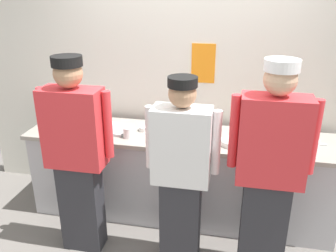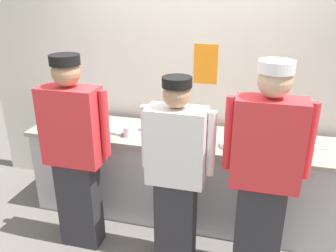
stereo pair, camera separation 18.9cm
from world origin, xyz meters
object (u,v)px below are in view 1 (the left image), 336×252
chef_center (181,170)px  chef_far_right (270,169)px  plate_stack_rear (306,143)px  sheet_tray (104,127)px  ramekin_red_sauce (144,128)px  squeeze_bottle_spare (285,137)px  squeeze_bottle_primary (285,126)px  plate_stack_front (234,143)px  mixing_bowl_steel (171,128)px  chefs_knife (308,143)px  ramekin_green_sauce (211,136)px  chef_near_left (77,153)px  deli_cup (128,133)px  ramekin_orange_sauce (80,118)px  squeeze_bottle_secondary (264,135)px  ramekin_yellow_sauce (264,134)px

chef_center → chef_far_right: 0.67m
plate_stack_rear → sheet_tray: plate_stack_rear is taller
ramekin_red_sauce → squeeze_bottle_spare: bearing=-4.8°
plate_stack_rear → ramekin_red_sauce: (-1.50, 0.07, -0.01)m
squeeze_bottle_primary → plate_stack_front: bearing=-146.2°
mixing_bowl_steel → sheet_tray: mixing_bowl_steel is taller
plate_stack_front → plate_stack_rear: 0.63m
chefs_knife → ramekin_red_sauce: bearing=179.8°
squeeze_bottle_primary → ramekin_green_sauce: bearing=-164.2°
chef_near_left → deli_cup: 0.57m
ramekin_green_sauce → chef_near_left: bearing=-148.7°
squeeze_bottle_primary → squeeze_bottle_spare: (-0.03, -0.26, -0.00)m
plate_stack_rear → plate_stack_front: bearing=-171.1°
plate_stack_rear → ramekin_orange_sauce: (-2.25, 0.21, -0.02)m
chefs_knife → chef_center: bearing=-147.3°
deli_cup → chef_far_right: bearing=-21.3°
mixing_bowl_steel → sheet_tray: size_ratio=0.63×
chef_far_right → squeeze_bottle_secondary: (-0.02, 0.58, 0.02)m
squeeze_bottle_secondary → ramekin_red_sauce: squeeze_bottle_secondary is taller
deli_cup → ramekin_yellow_sauce: bearing=12.4°
plate_stack_rear → mixing_bowl_steel: bearing=177.8°
chef_near_left → ramekin_orange_sauce: size_ratio=17.73×
chefs_knife → ramekin_orange_sauce: bearing=176.2°
chef_center → ramekin_green_sauce: (0.17, 0.63, 0.04)m
squeeze_bottle_primary → chefs_knife: squeeze_bottle_primary is taller
chef_near_left → chef_far_right: size_ratio=0.98×
chef_near_left → plate_stack_front: (1.27, 0.52, -0.02)m
ramekin_red_sauce → ramekin_yellow_sauce: size_ratio=0.96×
plate_stack_rear → mixing_bowl_steel: size_ratio=0.68×
chef_center → mixing_bowl_steel: bearing=107.8°
plate_stack_front → sheet_tray: size_ratio=0.43×
sheet_tray → squeeze_bottle_spare: bearing=-2.8°
chef_far_right → deli_cup: chef_far_right is taller
chef_near_left → plate_stack_front: size_ratio=7.62×
chef_center → sheet_tray: chef_center is taller
chef_center → ramekin_yellow_sauce: bearing=48.7°
chef_near_left → ramekin_orange_sauce: bearing=113.3°
plate_stack_rear → squeeze_bottle_primary: 0.27m
mixing_bowl_steel → ramekin_yellow_sauce: 0.89m
chef_far_right → squeeze_bottle_spare: bearing=74.4°
mixing_bowl_steel → deli_cup: (-0.38, -0.17, -0.01)m
chef_far_right → sheet_tray: bearing=157.3°
chef_center → squeeze_bottle_secondary: 0.88m
squeeze_bottle_spare → chefs_knife: 0.26m
ramekin_orange_sauce → ramekin_green_sauce: size_ratio=1.16×
chef_near_left → deli_cup: bearing=59.7°
squeeze_bottle_spare → ramekin_green_sauce: size_ratio=2.26×
plate_stack_rear → squeeze_bottle_primary: size_ratio=1.13×
plate_stack_rear → deli_cup: 1.61m
squeeze_bottle_spare → plate_stack_front: bearing=-172.6°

